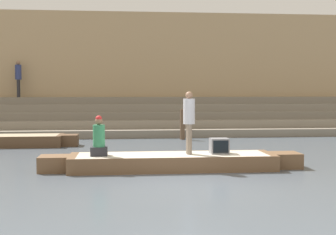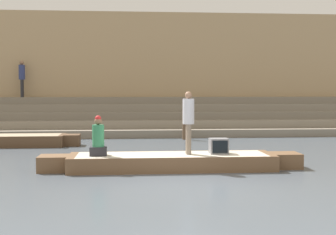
% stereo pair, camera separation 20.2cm
% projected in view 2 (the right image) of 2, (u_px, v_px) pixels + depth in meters
% --- Properties ---
extents(ground_plane, '(120.00, 120.00, 0.00)m').
position_uv_depth(ground_plane, '(182.00, 183.00, 10.55)').
color(ground_plane, '#4C5660').
extents(ghat_steps, '(36.00, 3.90, 1.73)m').
position_uv_depth(ghat_steps, '(154.00, 120.00, 22.63)').
color(ghat_steps, gray).
rests_on(ghat_steps, ground).
extents(back_wall, '(34.20, 1.28, 6.06)m').
position_uv_depth(back_wall, '(152.00, 73.00, 24.50)').
color(back_wall, tan).
rests_on(back_wall, ground).
extents(rowboat_main, '(6.91, 1.46, 0.41)m').
position_uv_depth(rowboat_main, '(172.00, 161.00, 12.35)').
color(rowboat_main, brown).
rests_on(rowboat_main, ground).
extents(person_standing, '(0.31, 0.31, 1.66)m').
position_uv_depth(person_standing, '(188.00, 118.00, 12.30)').
color(person_standing, '#756656').
rests_on(person_standing, rowboat_main).
extents(person_rowing, '(0.43, 0.34, 1.04)m').
position_uv_depth(person_rowing, '(98.00, 139.00, 12.04)').
color(person_rowing, '#28282D').
rests_on(person_rowing, rowboat_main).
extents(tv_set, '(0.49, 0.40, 0.41)m').
position_uv_depth(tv_set, '(219.00, 146.00, 12.43)').
color(tv_set, slate).
rests_on(tv_set, rowboat_main).
extents(moored_boat_shore, '(5.23, 1.27, 0.42)m').
position_uv_depth(moored_boat_shore, '(9.00, 140.00, 17.41)').
color(moored_boat_shore, brown).
rests_on(moored_boat_shore, ground).
extents(mooring_post, '(0.20, 0.20, 1.28)m').
position_uv_depth(mooring_post, '(185.00, 124.00, 19.72)').
color(mooring_post, brown).
rests_on(mooring_post, ground).
extents(person_on_steps, '(0.30, 0.30, 1.80)m').
position_uv_depth(person_on_steps, '(22.00, 76.00, 23.00)').
color(person_on_steps, '#28282D').
rests_on(person_on_steps, ghat_steps).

